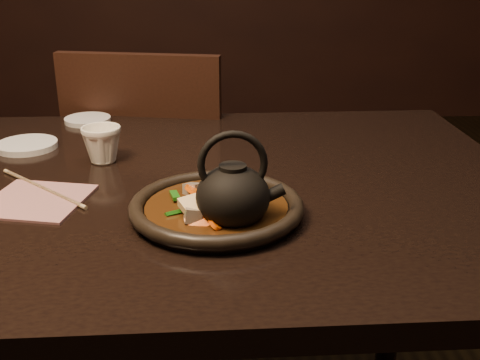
{
  "coord_description": "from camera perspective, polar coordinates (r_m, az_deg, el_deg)",
  "views": [
    {
      "loc": [
        0.21,
        -1.01,
        1.15
      ],
      "look_at": [
        0.27,
        -0.13,
        0.8
      ],
      "focal_mm": 45.0,
      "sensor_mm": 36.0,
      "label": 1
    }
  ],
  "objects": [
    {
      "name": "saucer_left",
      "position": [
        1.33,
        -19.55,
        3.13
      ],
      "size": [
        0.12,
        0.12,
        0.01
      ],
      "primitive_type": "cylinder",
      "color": "silver",
      "rests_on": "table"
    },
    {
      "name": "table",
      "position": [
        1.13,
        -14.27,
        -3.9
      ],
      "size": [
        1.6,
        0.9,
        0.75
      ],
      "color": "black",
      "rests_on": "floor"
    },
    {
      "name": "teapot",
      "position": [
        0.88,
        -0.64,
        -1.26
      ],
      "size": [
        0.14,
        0.11,
        0.15
      ],
      "rotation": [
        0.0,
        0.0,
        0.04
      ],
      "color": "black",
      "rests_on": "table"
    },
    {
      "name": "plate",
      "position": [
        0.94,
        -2.25,
        -2.67
      ],
      "size": [
        0.27,
        0.27,
        0.03
      ],
      "color": "black",
      "rests_on": "table"
    },
    {
      "name": "napkin",
      "position": [
        1.05,
        -18.75,
        -1.84
      ],
      "size": [
        0.19,
        0.19,
        0.0
      ],
      "primitive_type": "cube",
      "rotation": [
        0.0,
        0.0,
        -0.24
      ],
      "color": "#9D6360",
      "rests_on": "table"
    },
    {
      "name": "saucer_right",
      "position": [
        1.48,
        -14.25,
        5.56
      ],
      "size": [
        0.11,
        0.11,
        0.01
      ],
      "primitive_type": "cylinder",
      "color": "silver",
      "rests_on": "table"
    },
    {
      "name": "chair",
      "position": [
        1.71,
        -7.75,
        -1.2
      ],
      "size": [
        0.5,
        0.5,
        0.9
      ],
      "rotation": [
        0.0,
        0.0,
        2.94
      ],
      "color": "black",
      "rests_on": "floor"
    },
    {
      "name": "chopsticks",
      "position": [
        1.09,
        -18.21,
        -0.73
      ],
      "size": [
        0.18,
        0.18,
        0.01
      ],
      "rotation": [
        0.0,
        0.0,
        0.78
      ],
      "color": "tan",
      "rests_on": "table"
    },
    {
      "name": "stirfry",
      "position": [
        0.93,
        -2.36,
        -2.41
      ],
      "size": [
        0.16,
        0.16,
        0.06
      ],
      "color": "#331A09",
      "rests_on": "plate"
    },
    {
      "name": "tea_cup",
      "position": [
        1.19,
        -12.96,
        3.42
      ],
      "size": [
        0.08,
        0.08,
        0.08
      ],
      "primitive_type": "imported",
      "rotation": [
        0.0,
        0.0,
        0.09
      ],
      "color": "white",
      "rests_on": "table"
    }
  ]
}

